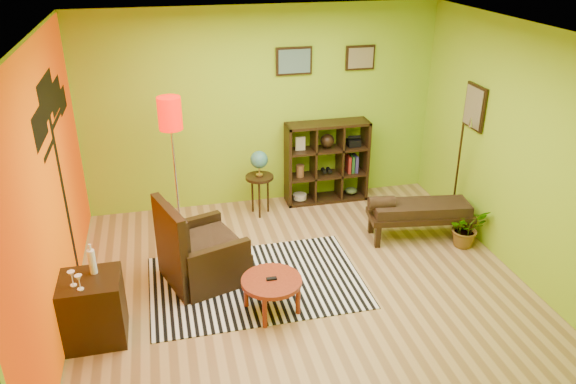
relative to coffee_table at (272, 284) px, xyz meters
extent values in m
plane|color=tan|center=(0.43, 0.43, -0.34)|extent=(5.00, 5.00, 0.00)
cube|color=#8ABD1D|center=(0.43, 2.68, 1.06)|extent=(5.00, 0.04, 2.80)
cube|color=#8ABD1D|center=(0.43, -1.82, 1.06)|extent=(5.00, 0.04, 2.80)
cube|color=#8ABD1D|center=(-2.07, 0.43, 1.06)|extent=(0.04, 4.50, 2.80)
cube|color=#8ABD1D|center=(2.93, 0.43, 1.06)|extent=(0.04, 4.50, 2.80)
cube|color=white|center=(0.43, 0.43, 2.46)|extent=(5.00, 4.50, 0.04)
cube|color=#F55A00|center=(-2.05, 0.43, 1.06)|extent=(0.01, 4.45, 2.75)
cube|color=black|center=(-2.03, 0.98, 0.71)|extent=(0.01, 0.14, 2.10)
cube|color=black|center=(-2.03, 0.48, 1.71)|extent=(0.01, 0.65, 0.32)
cube|color=black|center=(-2.03, 1.03, 1.84)|extent=(0.01, 0.85, 0.40)
cube|color=black|center=(-2.03, 1.53, 1.71)|extent=(0.01, 0.70, 0.32)
cube|color=black|center=(-2.03, 1.88, 1.56)|extent=(0.01, 0.50, 0.26)
cube|color=black|center=(0.88, 2.65, 1.71)|extent=(0.50, 0.03, 0.38)
cube|color=slate|center=(0.88, 2.63, 1.71)|extent=(0.44, 0.01, 0.32)
cube|color=black|center=(1.83, 2.65, 1.71)|extent=(0.42, 0.03, 0.34)
cube|color=#888057|center=(1.83, 2.63, 1.71)|extent=(0.36, 0.01, 0.28)
cube|color=black|center=(2.90, 1.33, 1.31)|extent=(0.03, 0.44, 0.56)
cube|color=#888057|center=(2.87, 1.33, 1.31)|extent=(0.01, 0.38, 0.50)
cylinder|color=black|center=(2.78, 1.33, 0.44)|extent=(0.23, 0.34, 1.46)
cone|color=silver|center=(2.78, 1.18, 1.18)|extent=(0.08, 0.09, 0.16)
cube|color=white|center=(-0.07, 0.55, -0.33)|extent=(2.41, 1.62, 0.01)
cylinder|color=maroon|center=(0.00, 0.00, 0.03)|extent=(0.64, 0.64, 0.05)
cylinder|color=maroon|center=(0.12, 0.25, -0.16)|extent=(0.05, 0.05, 0.34)
cylinder|color=maroon|center=(-0.25, 0.12, -0.16)|extent=(0.05, 0.05, 0.34)
cylinder|color=maroon|center=(0.25, -0.12, -0.16)|extent=(0.05, 0.05, 0.34)
cylinder|color=maroon|center=(-0.12, -0.25, -0.16)|extent=(0.05, 0.05, 0.34)
cube|color=black|center=(0.00, 0.00, 0.06)|extent=(0.11, 0.05, 0.02)
cube|color=black|center=(-0.61, 0.79, -0.15)|extent=(1.03, 1.02, 0.37)
cube|color=black|center=(-0.98, 0.66, 0.17)|extent=(0.34, 0.79, 1.02)
cube|color=black|center=(-0.49, 0.43, -0.04)|extent=(0.73, 0.32, 0.59)
cube|color=black|center=(-0.73, 1.15, -0.04)|extent=(0.73, 0.32, 0.59)
cube|color=tan|center=(-0.59, 0.80, 0.10)|extent=(0.82, 0.80, 0.13)
cube|color=tan|center=(-0.91, 0.69, 0.36)|extent=(0.27, 0.59, 0.46)
cube|color=black|center=(-1.77, -0.03, 0.01)|extent=(0.58, 0.53, 0.69)
cylinder|color=white|center=(-1.72, 0.07, 0.48)|extent=(0.07, 0.07, 0.25)
cylinder|color=white|center=(-1.72, 0.07, 0.63)|extent=(0.02, 0.02, 0.07)
cylinder|color=white|center=(-1.89, -0.11, 0.36)|extent=(0.06, 0.06, 0.01)
cylinder|color=white|center=(-1.89, -0.11, 0.41)|extent=(0.01, 0.01, 0.09)
cone|color=white|center=(-1.89, -0.11, 0.48)|extent=(0.07, 0.07, 0.06)
cylinder|color=white|center=(-1.82, -0.19, 0.36)|extent=(0.06, 0.06, 0.01)
cylinder|color=white|center=(-1.82, -0.19, 0.41)|extent=(0.01, 0.01, 0.09)
cone|color=white|center=(-1.82, -0.19, 0.48)|extent=(0.07, 0.07, 0.06)
cylinder|color=silver|center=(-0.85, 1.69, -0.32)|extent=(0.29, 0.29, 0.03)
cylinder|color=silver|center=(-0.85, 1.69, 0.55)|extent=(0.03, 0.03, 1.78)
cylinder|color=#DC0900|center=(-0.85, 1.69, 1.39)|extent=(0.28, 0.28, 0.39)
cylinder|color=black|center=(0.29, 2.23, 0.23)|extent=(0.39, 0.39, 0.04)
cylinder|color=black|center=(0.41, 2.26, -0.06)|extent=(0.03, 0.03, 0.54)
cylinder|color=black|center=(0.20, 2.32, -0.06)|extent=(0.03, 0.03, 0.54)
cylinder|color=black|center=(0.26, 2.11, -0.06)|extent=(0.03, 0.03, 0.54)
cylinder|color=gold|center=(0.29, 2.23, 0.27)|extent=(0.10, 0.10, 0.02)
cylinder|color=gold|center=(0.29, 2.23, 0.33)|extent=(0.02, 0.02, 0.10)
sphere|color=#236995|center=(0.29, 2.23, 0.49)|extent=(0.24, 0.24, 0.24)
cube|color=black|center=(0.75, 2.46, 0.26)|extent=(0.04, 0.35, 1.20)
cube|color=black|center=(1.91, 2.46, 0.26)|extent=(0.04, 0.35, 1.20)
cube|color=black|center=(1.33, 2.46, -0.32)|extent=(1.20, 0.35, 0.04)
cube|color=black|center=(1.33, 2.46, 0.84)|extent=(1.20, 0.35, 0.04)
cube|color=black|center=(1.13, 2.46, 0.26)|extent=(0.03, 0.33, 1.12)
cube|color=black|center=(1.53, 2.46, 0.26)|extent=(0.03, 0.33, 1.12)
cube|color=black|center=(1.33, 2.46, 0.06)|extent=(1.12, 0.33, 0.03)
cube|color=black|center=(1.33, 2.46, 0.46)|extent=(1.12, 0.33, 0.03)
cylinder|color=#BBB091|center=(0.93, 2.46, -0.25)|extent=(0.20, 0.20, 0.07)
sphere|color=black|center=(1.33, 2.46, 0.59)|extent=(0.20, 0.20, 0.20)
cube|color=black|center=(1.73, 2.46, 0.53)|extent=(0.18, 0.15, 0.10)
cylinder|color=black|center=(1.29, 2.46, 0.13)|extent=(0.06, 0.12, 0.06)
cylinder|color=black|center=(1.37, 2.46, 0.13)|extent=(0.06, 0.12, 0.06)
ellipsoid|color=#384C26|center=(1.73, 2.46, -0.24)|extent=(0.18, 0.18, 0.09)
cylinder|color=brown|center=(0.93, 2.46, 0.16)|extent=(0.12, 0.12, 0.18)
cube|color=#BBB091|center=(0.93, 2.46, 0.58)|extent=(0.14, 0.03, 0.20)
cube|color=maroon|center=(1.66, 2.46, 0.20)|extent=(0.04, 0.18, 0.26)
cube|color=#1E4C1E|center=(1.71, 2.46, 0.20)|extent=(0.04, 0.18, 0.26)
cube|color=navy|center=(1.77, 2.46, 0.20)|extent=(0.04, 0.18, 0.26)
cube|color=black|center=(2.18, 1.09, 0.00)|extent=(1.38, 0.66, 0.08)
cube|color=tan|center=(2.18, 1.09, 0.10)|extent=(1.28, 0.59, 0.13)
cylinder|color=tan|center=(1.66, 1.16, 0.19)|extent=(0.35, 0.22, 0.17)
cube|color=black|center=(2.79, 1.19, -0.19)|extent=(0.07, 0.07, 0.29)
cube|color=black|center=(1.63, 1.36, -0.19)|extent=(0.07, 0.07, 0.29)
cube|color=black|center=(2.73, 0.82, -0.19)|extent=(0.07, 0.07, 0.29)
cube|color=black|center=(1.57, 0.98, -0.19)|extent=(0.07, 0.07, 0.29)
imported|color=#26661E|center=(2.67, 0.77, -0.13)|extent=(0.53, 0.57, 0.42)
camera|label=1|loc=(-0.94, -4.77, 3.34)|focal=35.00mm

